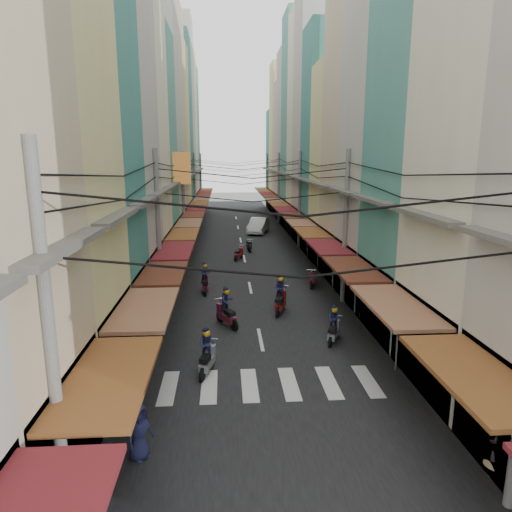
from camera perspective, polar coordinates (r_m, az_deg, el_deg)
name	(u,v)px	position (r m, az deg, el deg)	size (l,w,h in m)	color
ground	(257,323)	(22.01, 0.15, -8.42)	(160.00, 160.00, 0.00)	slate
road	(241,244)	(41.30, -1.84, 1.49)	(10.00, 80.00, 0.02)	black
sidewalk_left	(169,245)	(41.57, -10.83, 1.37)	(3.00, 80.00, 0.06)	gray
sidewalk_right	(312,243)	(42.03, 7.05, 1.62)	(3.00, 80.00, 0.06)	gray
crosswalk	(270,384)	(16.55, 1.70, -15.72)	(7.55, 2.40, 0.01)	silver
building_row_left	(140,130)	(37.69, -14.30, 15.01)	(7.80, 67.67, 23.70)	#B9B5A9
building_row_right	(341,136)	(38.18, 10.63, 14.58)	(7.80, 68.98, 22.59)	teal
utility_poles	(243,172)	(35.59, -1.61, 10.41)	(10.20, 66.13, 8.20)	gray
white_car	(258,233)	(47.43, 0.29, 2.91)	(5.47, 2.14, 1.93)	white
bicycle	(376,321)	(23.11, 14.76, -7.81)	(0.59, 1.58, 1.08)	black
moving_scooters	(253,296)	(24.29, -0.34, -5.03)	(6.90, 23.66, 2.00)	black
parked_scooters	(375,349)	(18.63, 14.61, -11.24)	(13.17, 12.86, 1.01)	black
pedestrians	(178,292)	(23.74, -9.70, -4.46)	(12.65, 26.27, 2.21)	#2B212C
market_umbrella	(475,338)	(16.61, 25.65, -9.21)	(2.21, 2.21, 2.33)	#B2B2B7
traffic_sign	(398,323)	(17.58, 17.34, -7.97)	(0.10, 0.57, 2.62)	gray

